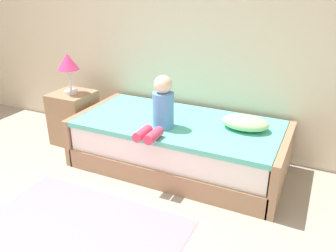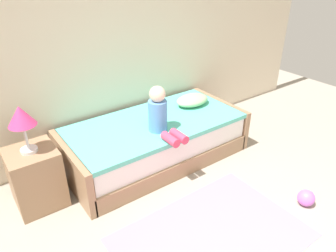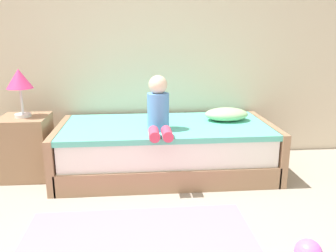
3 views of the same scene
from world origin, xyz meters
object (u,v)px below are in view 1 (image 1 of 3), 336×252
at_px(pillow, 245,123).
at_px(nightstand, 74,117).
at_px(table_lamp, 68,64).
at_px(child_figure, 161,108).
at_px(bed, 179,145).

bearing_deg(pillow, nightstand, -177.84).
height_order(table_lamp, pillow, table_lamp).
relative_size(child_figure, pillow, 1.16).
xyz_separation_m(nightstand, table_lamp, (0.00, 0.00, 0.64)).
relative_size(nightstand, table_lamp, 1.33).
xyz_separation_m(nightstand, child_figure, (1.27, -0.25, 0.40)).
height_order(bed, pillow, pillow).
distance_m(bed, table_lamp, 1.52).
xyz_separation_m(child_figure, pillow, (0.71, 0.33, -0.14)).
distance_m(nightstand, table_lamp, 0.64).
bearing_deg(child_figure, table_lamp, 168.67).
bearing_deg(child_figure, nightstand, 168.67).
distance_m(nightstand, child_figure, 1.35).
height_order(bed, table_lamp, table_lamp).
xyz_separation_m(table_lamp, child_figure, (1.27, -0.25, -0.23)).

